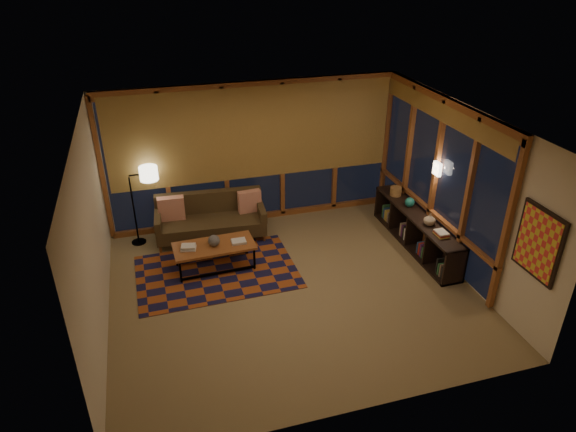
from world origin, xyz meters
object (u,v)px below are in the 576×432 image
object	(u,v)px
coffee_table	(215,256)
floor_lamp	(133,207)
sofa	(211,219)
bookshelf	(416,230)

from	to	relation	value
coffee_table	floor_lamp	distance (m)	1.78
sofa	coffee_table	world-z (taller)	sofa
bookshelf	coffee_table	bearing A→B (deg)	175.32
floor_lamp	coffee_table	bearing A→B (deg)	-47.09
bookshelf	sofa	bearing A→B (deg)	159.36
sofa	bookshelf	world-z (taller)	sofa
coffee_table	sofa	bearing A→B (deg)	82.41
sofa	coffee_table	distance (m)	1.03
sofa	floor_lamp	distance (m)	1.36
coffee_table	floor_lamp	xyz separation A→B (m)	(-1.21, 1.21, 0.50)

